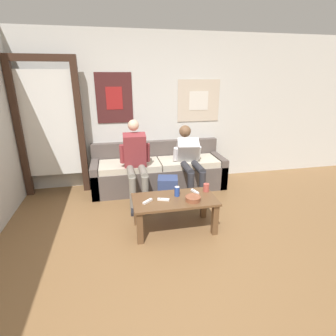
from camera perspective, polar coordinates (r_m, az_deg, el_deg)
name	(u,v)px	position (r m, az deg, el deg)	size (l,w,h in m)	color
ground_plane	(184,269)	(2.87, 3.51, -21.01)	(18.00, 18.00, 0.00)	brown
wall_back	(148,111)	(4.64, -4.35, 12.24)	(10.00, 0.07, 2.55)	silver
door_frame	(49,121)	(4.50, -24.43, 9.35)	(1.00, 0.10, 2.15)	#382319
couch	(159,172)	(4.55, -2.01, -0.85)	(2.24, 0.72, 0.76)	#564C47
coffee_table	(174,205)	(3.29, 1.42, -7.97)	(1.03, 0.53, 0.43)	brown
person_seated_adult	(136,159)	(4.00, -7.04, 1.90)	(0.47, 0.82, 1.23)	gray
person_seated_teen	(190,158)	(4.22, 4.71, 2.15)	(0.47, 1.00, 1.08)	#2D2D33
backpack	(168,193)	(3.89, -0.05, -5.46)	(0.34, 0.34, 0.46)	navy
ceramic_bowl	(193,198)	(3.19, 5.46, -6.57)	(0.19, 0.19, 0.06)	brown
pillar_candle	(206,188)	(3.45, 8.31, -4.24)	(0.07, 0.07, 0.12)	#B24C42
drink_can_blue	(177,191)	(3.29, 1.98, -5.11)	(0.07, 0.07, 0.12)	#28479E
game_controller_near_left	(163,199)	(3.20, -1.00, -6.86)	(0.15, 0.08, 0.03)	white
game_controller_near_right	(148,201)	(3.16, -4.46, -7.23)	(0.13, 0.12, 0.03)	white
game_controller_far_center	(195,192)	(3.42, 5.86, -5.12)	(0.08, 0.15, 0.03)	white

